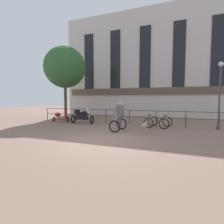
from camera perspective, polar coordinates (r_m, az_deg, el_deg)
ground_plane at (r=7.97m, az=-4.50°, el=-9.11°), size 60.00×60.00×0.00m
canal_railing at (r=12.68m, az=5.80°, el=-0.85°), size 15.05×0.05×1.05m
building_facade at (r=18.62m, az=10.90°, el=15.25°), size 18.00×0.72×10.84m
cyclist_with_bike at (r=10.16m, az=2.31°, el=-1.81°), size 0.71×1.19×1.70m
dog at (r=9.29m, az=10.57°, el=-4.53°), size 0.36×1.06×0.63m
parked_motorcycle at (r=13.23m, az=-9.73°, el=-1.31°), size 1.71×0.69×1.35m
parked_bicycle_near_lamp at (r=11.74m, az=12.53°, el=-3.07°), size 0.78×1.18×0.86m
parked_bicycle_mid_left at (r=11.64m, az=17.13°, el=-3.22°), size 0.79×1.18×0.86m
parked_scooter at (r=14.52m, az=-16.48°, el=-1.33°), size 1.34×0.67×0.96m
street_lamp at (r=12.31m, az=31.74°, el=5.67°), size 0.28×0.28×4.04m
tree_canalside_left at (r=16.73m, az=-15.13°, el=13.87°), size 3.69×3.69×6.52m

